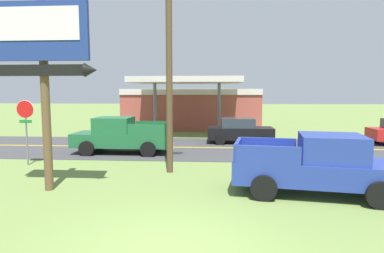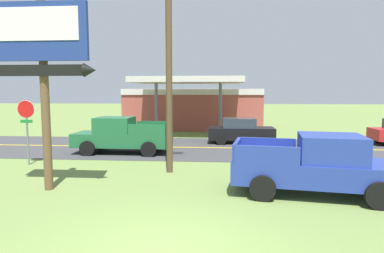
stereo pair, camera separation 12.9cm
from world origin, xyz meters
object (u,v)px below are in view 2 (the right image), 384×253
Objects in this scene: stop_sign at (27,121)px; utility_pole at (169,45)px; motel_sign at (43,54)px; car_black_mid_lane at (241,131)px; gas_station at (194,107)px; pickup_green_on_road at (122,135)px; pickup_blue_parked_on_lawn at (317,166)px.

stop_sign is 0.30× the size of utility_pole.
stop_sign is (-2.96, 3.72, -2.49)m from motel_sign.
stop_sign is 12.46m from car_black_mid_lane.
car_black_mid_lane is at bearing 35.69° from stop_sign.
motel_sign is 20.13m from gas_station.
car_black_mid_lane is at bearing -66.91° from gas_station.
utility_pole is at bearing -113.13° from car_black_mid_lane.
stop_sign is 0.25× the size of gas_station.
utility_pole reaches higher than pickup_green_on_road.
motel_sign reaches higher than stop_sign.
gas_station reaches higher than pickup_green_on_road.
utility_pole is 7.18m from pickup_blue_parked_on_lawn.
gas_station is (6.36, 15.95, -0.08)m from stop_sign.
car_black_mid_lane is at bearing 30.95° from pickup_green_on_road.
utility_pole is at bearing -7.12° from stop_sign.
stop_sign is 12.34m from pickup_blue_parked_on_lawn.
motel_sign is at bearing -141.69° from utility_pole.
gas_station is 20.20m from pickup_blue_parked_on_lawn.
motel_sign is at bearing -99.79° from gas_station.
pickup_green_on_road is at bearing 141.34° from pickup_blue_parked_on_lawn.
utility_pole is 1.88× the size of pickup_green_on_road.
pickup_green_on_road is (-2.96, -12.71, -0.98)m from gas_station.
pickup_blue_parked_on_lawn is (11.80, -3.48, -1.06)m from stop_sign.
pickup_blue_parked_on_lawn is at bearing -38.66° from pickup_green_on_road.
stop_sign is at bearing -111.74° from gas_station.
motel_sign reaches higher than gas_station.
utility_pole reaches higher than car_black_mid_lane.
gas_station is at bearing 76.91° from pickup_green_on_road.
gas_station is 2.86× the size of car_black_mid_lane.
stop_sign is 17.17m from gas_station.
stop_sign reaches higher than pickup_green_on_road.
pickup_green_on_road is at bearing 86.39° from motel_sign.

